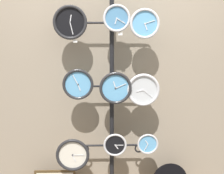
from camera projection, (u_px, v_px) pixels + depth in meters
name	position (u px, v px, depth m)	size (l,w,h in m)	color
shop_wall	(111.00, 64.00, 3.19)	(4.40, 0.04, 2.80)	gray
display_stand	(112.00, 123.00, 3.13)	(0.80, 0.35, 2.13)	black
clock_top_left	(70.00, 22.00, 2.86)	(0.32, 0.04, 0.32)	black
clock_top_center	(117.00, 18.00, 2.86)	(0.25, 0.04, 0.25)	#4C84B2
clock_top_right	(145.00, 24.00, 2.86)	(0.28, 0.04, 0.28)	#60A8DB
clock_middle_left	(78.00, 84.00, 2.93)	(0.29, 0.04, 0.29)	#60A8DB
clock_middle_center	(116.00, 88.00, 2.95)	(0.31, 0.04, 0.31)	#60A8DB
clock_middle_right	(143.00, 90.00, 2.97)	(0.31, 0.04, 0.31)	silver
clock_bottom_left	(73.00, 155.00, 3.05)	(0.33, 0.04, 0.33)	silver
clock_bottom_center	(115.00, 145.00, 3.07)	(0.23, 0.04, 0.23)	black
clock_bottom_right	(148.00, 144.00, 3.08)	(0.21, 0.04, 0.21)	#60A8DB
price_tag_upper	(75.00, 41.00, 2.89)	(0.04, 0.00, 0.03)	white
price_tag_mid	(120.00, 34.00, 2.88)	(0.04, 0.00, 0.03)	white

